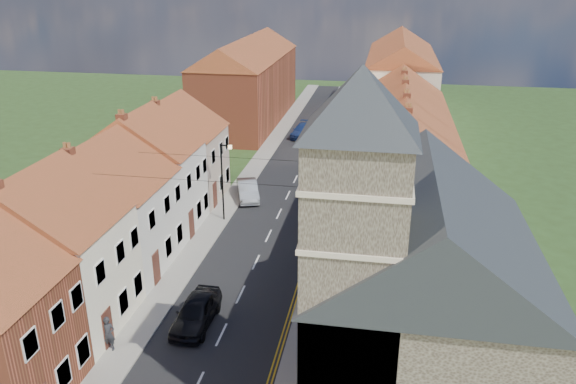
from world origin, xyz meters
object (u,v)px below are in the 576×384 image
(car_mid, at_px, (248,190))
(car_far, at_px, (303,130))
(pedestrian_right_b, at_px, (335,240))
(car_near, at_px, (196,312))
(pedestrian_right, at_px, (322,305))
(pedestrian_left, at_px, (108,334))
(lamppost, at_px, (223,177))
(church, at_px, (414,279))

(car_mid, distance_m, car_far, 19.55)
(car_far, height_order, pedestrian_right_b, pedestrian_right_b)
(car_near, bearing_deg, pedestrian_right_b, 55.82)
(car_far, bearing_deg, pedestrian_right, -73.74)
(car_far, distance_m, pedestrian_right, 36.42)
(car_far, bearing_deg, pedestrian_left, -89.11)
(lamppost, relative_size, car_mid, 1.33)
(car_near, bearing_deg, pedestrian_left, -138.80)
(car_near, relative_size, pedestrian_right, 2.99)
(lamppost, relative_size, pedestrian_right_b, 3.26)
(car_near, xyz_separation_m, pedestrian_right, (6.60, 1.67, 0.11))
(car_near, bearing_deg, car_mid, 95.62)
(car_far, xyz_separation_m, pedestrian_right, (6.51, -35.84, 0.16))
(pedestrian_left, distance_m, pedestrian_right_b, 16.00)
(pedestrian_left, height_order, pedestrian_right, pedestrian_left)
(lamppost, xyz_separation_m, pedestrian_right, (8.82, -11.61, -2.66))
(car_mid, height_order, pedestrian_right_b, pedestrian_right_b)
(car_mid, bearing_deg, car_near, -104.15)
(pedestrian_left, bearing_deg, car_mid, 76.81)
(car_mid, bearing_deg, pedestrian_left, -114.43)
(car_mid, relative_size, pedestrian_right, 2.97)
(car_mid, xyz_separation_m, pedestrian_right, (8.21, -16.37, 0.14))
(pedestrian_right, bearing_deg, car_near, -3.90)
(pedestrian_left, bearing_deg, church, -9.51)
(car_far, relative_size, pedestrian_left, 2.67)
(lamppost, distance_m, car_far, 24.50)
(pedestrian_left, height_order, pedestrian_right_b, pedestrian_left)
(car_mid, bearing_deg, pedestrian_right_b, -65.86)
(car_near, distance_m, pedestrian_right_b, 11.47)
(church, distance_m, car_mid, 25.37)
(car_far, bearing_deg, car_mid, -89.02)
(church, distance_m, lamppost, 21.38)
(car_near, height_order, pedestrian_left, pedestrian_left)
(lamppost, height_order, pedestrian_left, lamppost)
(car_near, relative_size, car_mid, 1.01)
(lamppost, bearing_deg, pedestrian_right_b, -23.72)
(pedestrian_left, bearing_deg, pedestrian_right_b, 43.09)
(lamppost, xyz_separation_m, car_near, (2.23, -13.28, -2.76))
(pedestrian_right, bearing_deg, car_mid, -81.48)
(car_near, bearing_deg, lamppost, 100.02)
(lamppost, bearing_deg, pedestrian_right, -52.76)
(car_mid, height_order, pedestrian_right, pedestrian_right)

